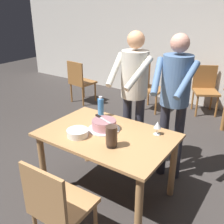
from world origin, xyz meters
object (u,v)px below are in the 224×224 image
chair_near_side (58,205)px  background_chair_2 (205,88)px  cake_knife (100,117)px  plate_stack (78,133)px  background_chair_0 (149,86)px  hurricane_lamp (112,136)px  main_dining_table (107,144)px  person_standing_beside (175,94)px  person_cutting_cake (134,87)px  background_chair_3 (80,80)px  water_bottle (101,107)px  cake_on_platter (104,125)px  wine_glass_near (157,125)px

chair_near_side → background_chair_2: 3.85m
cake_knife → background_chair_2: bearing=83.8°
plate_stack → background_chair_0: (-0.56, 2.74, -0.29)m
hurricane_lamp → background_chair_0: 2.91m
main_dining_table → person_standing_beside: size_ratio=0.79×
hurricane_lamp → person_cutting_cake: person_cutting_cake is taller
hurricane_lamp → background_chair_0: bearing=109.6°
cake_knife → background_chair_3: size_ratio=0.29×
plate_stack → water_bottle: size_ratio=0.88×
plate_stack → person_cutting_cake: person_cutting_cake is taller
cake_knife → water_bottle: bearing=125.8°
person_standing_beside → chair_near_side: bearing=-102.2°
chair_near_side → water_bottle: bearing=110.0°
background_chair_0 → background_chair_3: size_ratio=1.00×
cake_on_platter → background_chair_2: 2.98m
plate_stack → background_chair_0: bearing=101.6°
cake_on_platter → background_chair_2: size_ratio=0.38×
person_cutting_cake → person_standing_beside: 0.50m
plate_stack → water_bottle: (-0.10, 0.53, 0.08)m
hurricane_lamp → background_chair_3: size_ratio=0.23×
chair_near_side → background_chair_2: size_ratio=1.00×
cake_knife → background_chair_3: background_chair_3 is taller
cake_on_platter → water_bottle: (-0.24, 0.26, 0.06)m
person_standing_beside → background_chair_2: 2.41m
cake_knife → wine_glass_near: 0.61m
cake_on_platter → water_bottle: size_ratio=1.36×
cake_on_platter → wine_glass_near: (0.51, 0.22, 0.05)m
cake_knife → water_bottle: 0.29m
cake_knife → chair_near_side: 1.02m
main_dining_table → chair_near_side: size_ratio=1.51×
cake_knife → background_chair_2: (0.32, 2.93, -0.37)m
wine_glass_near → chair_near_side: bearing=-106.6°
background_chair_2 → main_dining_table: bearing=-93.2°
plate_stack → background_chair_3: background_chair_3 is taller
wine_glass_near → hurricane_lamp: 0.53m
water_bottle → person_cutting_cake: bearing=53.6°
water_bottle → background_chair_2: water_bottle is taller
wine_glass_near → background_chair_2: background_chair_2 is taller
water_bottle → hurricane_lamp: 0.72m
main_dining_table → cake_on_platter: (-0.08, 0.07, 0.17)m
wine_glass_near → person_standing_beside: 0.47m
cake_knife → wine_glass_near: (0.58, 0.19, -0.01)m
plate_stack → background_chair_3: size_ratio=0.24×
cake_knife → hurricane_lamp: (0.34, -0.27, -0.01)m
chair_near_side → background_chair_3: 3.65m
main_dining_table → plate_stack: bearing=-136.7°
cake_knife → plate_stack: bearing=-102.8°
background_chair_2 → background_chair_3: 2.52m
cake_knife → background_chair_3: (-2.00, 1.95, -0.37)m
water_bottle → background_chair_3: size_ratio=0.28×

